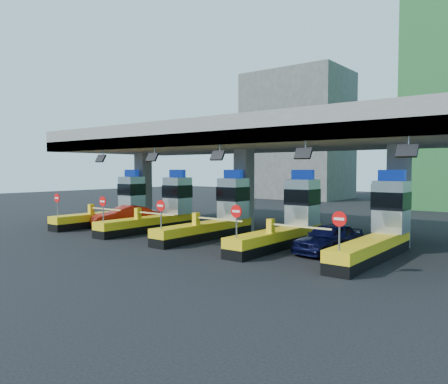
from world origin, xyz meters
The scene contains 10 objects.
ground centered at (0.00, 0.00, 0.00)m, with size 120.00×120.00×0.00m, color black.
toll_canopy centered at (0.00, 2.87, 6.13)m, with size 28.00×12.09×7.00m.
toll_lane_far_left centered at (-10.00, 0.28, 1.40)m, with size 4.43×8.00×4.16m.
toll_lane_left centered at (-5.00, 0.28, 1.40)m, with size 4.43×8.00×4.16m.
toll_lane_center centered at (0.00, 0.28, 1.40)m, with size 4.43×8.00×4.16m.
toll_lane_right centered at (5.00, 0.28, 1.40)m, with size 4.43×8.00×4.16m.
toll_lane_far_right centered at (10.00, 0.28, 1.40)m, with size 4.43×8.00×4.16m.
bg_building_concrete centered at (-14.00, 36.00, 9.00)m, with size 14.00×10.00×18.00m, color #4C4C49.
van centered at (7.72, -0.54, 0.75)m, with size 1.78×4.42×1.50m, color black.
red_car centered at (-7.94, -0.58, 0.78)m, with size 1.66×4.75×1.56m, color maroon.
Camera 1 is at (16.89, -20.72, 4.19)m, focal length 35.00 mm.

